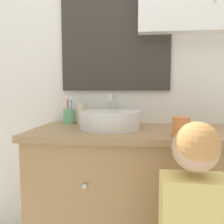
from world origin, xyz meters
TOP-DOWN VIEW (x-y plane):
  - wall_back at (0.01, 0.62)m, footprint 3.20×0.18m
  - vanity_counter at (0.00, 0.35)m, footprint 1.25×0.51m
  - sink_basin at (-0.19, 0.37)m, footprint 0.34×0.40m
  - toothbrush_holder at (-0.48, 0.53)m, footprint 0.08×0.08m
  - soap_dispenser at (-0.39, 0.51)m, footprint 0.05×0.05m
  - drinking_cup at (0.16, 0.18)m, footprint 0.08×0.08m

SIDE VIEW (x-z plane):
  - vanity_counter at x=0.00m, z-range 0.00..0.83m
  - drinking_cup at x=0.16m, z-range 0.83..0.92m
  - toothbrush_holder at x=-0.48m, z-range 0.78..0.97m
  - sink_basin at x=-0.19m, z-range 0.78..0.98m
  - soap_dispenser at x=-0.39m, z-range 0.81..0.98m
  - wall_back at x=0.01m, z-range 0.04..2.54m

